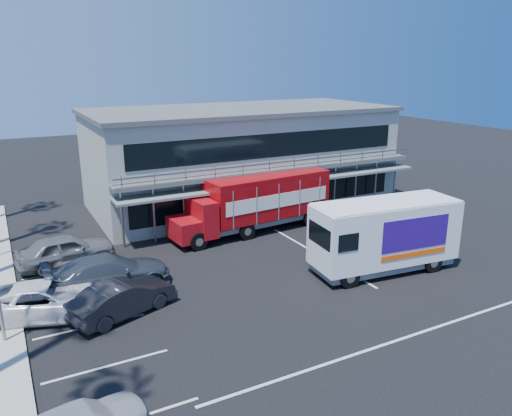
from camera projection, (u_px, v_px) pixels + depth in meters
name	position (u px, v px, depth m)	size (l,w,h in m)	color
ground	(320.00, 281.00, 25.03)	(120.00, 120.00, 0.00)	black
building	(241.00, 156.00, 38.00)	(22.40, 12.00, 7.30)	gray
red_truck	(258.00, 201.00, 32.04)	(11.01, 3.54, 3.64)	#A00C13
white_van	(384.00, 235.00, 25.81)	(7.92, 3.42, 3.76)	white
parked_car_b	(123.00, 298.00, 21.57)	(1.64, 4.71, 1.55)	black
parked_car_c	(45.00, 301.00, 21.35)	(2.56, 5.56, 1.55)	white
parked_car_d	(109.00, 273.00, 23.92)	(2.39, 5.87, 1.70)	#323A43
parked_car_e	(66.00, 250.00, 26.79)	(2.04, 5.06, 1.72)	slate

